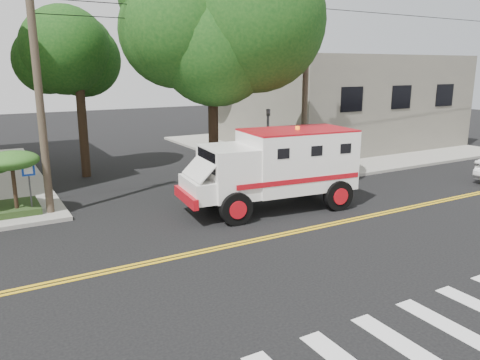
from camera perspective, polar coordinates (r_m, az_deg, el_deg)
ground at (r=15.31m, az=2.85°, el=-7.16°), size 100.00×100.00×0.00m
sidewalk_ne at (r=33.65m, az=9.83°, el=4.27°), size 17.00×17.00×0.15m
building_right at (r=34.66m, az=11.45°, el=9.59°), size 14.00×12.00×6.00m
utility_pole_left at (r=18.17m, az=-23.31°, el=9.61°), size 0.28×0.28×9.00m
utility_pole_right at (r=23.04m, az=7.95°, el=11.19°), size 0.28×0.28×9.00m
tree_main at (r=20.73m, az=-1.92°, el=18.52°), size 6.08×5.70×9.85m
tree_left at (r=24.35m, az=-18.33°, el=13.67°), size 4.48×4.20×7.70m
tree_right at (r=32.39m, az=1.03°, el=14.80°), size 4.80×4.50×8.20m
traffic_signal at (r=21.32m, az=3.40°, el=4.96°), size 0.15×0.18×3.60m
accessibility_sign at (r=18.70m, az=-24.29°, el=-0.15°), size 0.45×0.10×2.02m
armored_truck at (r=18.13m, az=4.52°, el=1.88°), size 6.98×3.32×3.08m
pedestrian_a at (r=25.60m, az=5.69°, el=3.61°), size 0.75×0.67×1.71m
pedestrian_b at (r=24.45m, az=6.96°, el=3.16°), size 0.97×0.83×1.76m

